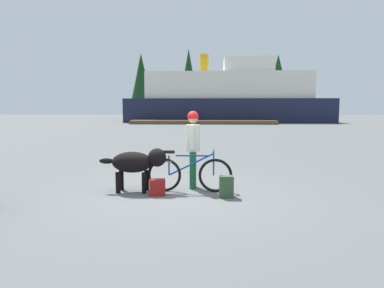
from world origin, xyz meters
The scene contains 11 objects.
ground_plane centered at (0.00, 0.00, 0.00)m, with size 160.00×160.00×0.00m, color #595B5B.
bicycle centered at (0.32, 0.25, 0.39)m, with size 1.82×0.44×0.92m.
person_cyclist centered at (0.38, 0.63, 1.04)m, with size 0.32×0.53×1.73m.
dog centered at (-0.79, 0.21, 0.64)m, with size 1.45×0.53×0.94m.
backpack centered at (1.10, -0.18, 0.22)m, with size 0.28×0.20×0.44m, color #334C33.
handbag_pannier centered at (-0.31, -0.11, 0.17)m, with size 0.32×0.18×0.34m, color maroon.
dock_pier centered at (-0.13, 31.51, 0.20)m, with size 15.85×2.81×0.40m, color brown.
ferry_boat centered at (2.90, 37.79, 2.95)m, with size 24.86×8.39×8.46m.
pine_tree_far_left centered at (-10.93, 51.22, 6.70)m, with size 3.46×3.46×10.73m.
pine_tree_center centered at (-3.14, 52.82, 7.15)m, with size 3.23×3.23×11.61m.
pine_tree_far_right centered at (11.53, 51.47, 6.20)m, with size 4.30×4.30×10.36m.
Camera 1 is at (0.80, -7.11, 1.80)m, focal length 32.80 mm.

